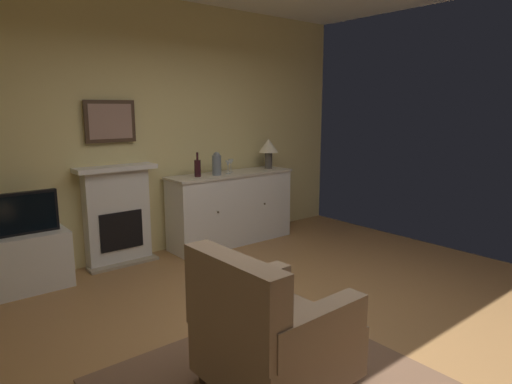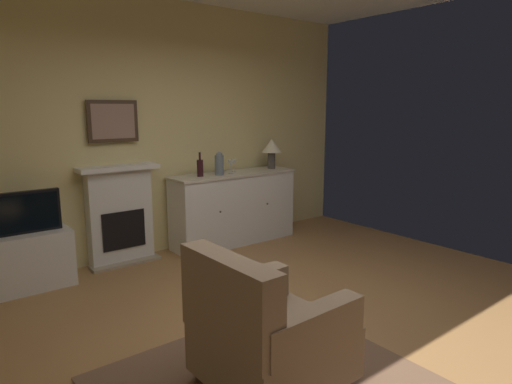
{
  "view_description": "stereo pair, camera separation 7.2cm",
  "coord_description": "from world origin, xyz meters",
  "px_view_note": "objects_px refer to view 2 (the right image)",
  "views": [
    {
      "loc": [
        -2.35,
        -2.26,
        1.71
      ],
      "look_at": [
        0.02,
        0.63,
        1.0
      ],
      "focal_mm": 30.98,
      "sensor_mm": 36.0,
      "label": 1
    },
    {
      "loc": [
        -2.3,
        -2.31,
        1.71
      ],
      "look_at": [
        0.02,
        0.63,
        1.0
      ],
      "focal_mm": 30.98,
      "sensor_mm": 36.0,
      "label": 2
    }
  ],
  "objects_px": {
    "table_lamp": "(272,148)",
    "wine_glass_center": "(234,163)",
    "wine_bottle": "(200,168)",
    "tv_cabinet": "(29,260)",
    "vase_decorative": "(219,164)",
    "sideboard_cabinet": "(234,208)",
    "armchair": "(265,334)",
    "framed_picture": "(113,121)",
    "tv_set": "(25,212)",
    "fireplace_unit": "(120,215)",
    "wine_glass_left": "(231,164)"
  },
  "relations": [
    {
      "from": "tv_set",
      "to": "wine_glass_left",
      "type": "bearing_deg",
      "value": -1.17
    },
    {
      "from": "fireplace_unit",
      "to": "vase_decorative",
      "type": "height_order",
      "value": "vase_decorative"
    },
    {
      "from": "tv_cabinet",
      "to": "framed_picture",
      "type": "bearing_deg",
      "value": 12.01
    },
    {
      "from": "wine_bottle",
      "to": "vase_decorative",
      "type": "distance_m",
      "value": 0.25
    },
    {
      "from": "table_lamp",
      "to": "vase_decorative",
      "type": "xyz_separation_m",
      "value": [
        -0.87,
        -0.05,
        -0.14
      ]
    },
    {
      "from": "wine_glass_center",
      "to": "armchair",
      "type": "height_order",
      "value": "wine_glass_center"
    },
    {
      "from": "wine_glass_left",
      "to": "tv_set",
      "type": "xyz_separation_m",
      "value": [
        -2.32,
        0.05,
        -0.28
      ]
    },
    {
      "from": "tv_cabinet",
      "to": "tv_set",
      "type": "relative_size",
      "value": 1.21
    },
    {
      "from": "table_lamp",
      "to": "wine_glass_center",
      "type": "height_order",
      "value": "table_lamp"
    },
    {
      "from": "framed_picture",
      "to": "table_lamp",
      "type": "distance_m",
      "value": 2.1
    },
    {
      "from": "tv_cabinet",
      "to": "table_lamp",
      "type": "bearing_deg",
      "value": -0.28
    },
    {
      "from": "wine_bottle",
      "to": "tv_cabinet",
      "type": "relative_size",
      "value": 0.39
    },
    {
      "from": "framed_picture",
      "to": "tv_set",
      "type": "relative_size",
      "value": 0.89
    },
    {
      "from": "fireplace_unit",
      "to": "framed_picture",
      "type": "xyz_separation_m",
      "value": [
        0.0,
        0.05,
        1.02
      ]
    },
    {
      "from": "fireplace_unit",
      "to": "tv_cabinet",
      "type": "relative_size",
      "value": 1.47
    },
    {
      "from": "wine_bottle",
      "to": "tv_cabinet",
      "type": "height_order",
      "value": "wine_bottle"
    },
    {
      "from": "fireplace_unit",
      "to": "tv_set",
      "type": "xyz_separation_m",
      "value": [
        -0.98,
        -0.19,
        0.2
      ]
    },
    {
      "from": "sideboard_cabinet",
      "to": "wine_bottle",
      "type": "bearing_deg",
      "value": -178.72
    },
    {
      "from": "wine_bottle",
      "to": "tv_set",
      "type": "relative_size",
      "value": 0.47
    },
    {
      "from": "sideboard_cabinet",
      "to": "armchair",
      "type": "height_order",
      "value": "armchair"
    },
    {
      "from": "wine_bottle",
      "to": "tv_cabinet",
      "type": "bearing_deg",
      "value": 179.22
    },
    {
      "from": "sideboard_cabinet",
      "to": "table_lamp",
      "type": "xyz_separation_m",
      "value": [
        0.63,
        0.0,
        0.73
      ]
    },
    {
      "from": "wine_glass_center",
      "to": "armchair",
      "type": "bearing_deg",
      "value": -122.01
    },
    {
      "from": "wine_glass_center",
      "to": "sideboard_cabinet",
      "type": "bearing_deg",
      "value": -127.17
    },
    {
      "from": "framed_picture",
      "to": "vase_decorative",
      "type": "height_order",
      "value": "framed_picture"
    },
    {
      "from": "wine_glass_center",
      "to": "tv_cabinet",
      "type": "bearing_deg",
      "value": -179.49
    },
    {
      "from": "framed_picture",
      "to": "tv_cabinet",
      "type": "distance_m",
      "value": 1.63
    },
    {
      "from": "wine_glass_center",
      "to": "framed_picture",
      "type": "bearing_deg",
      "value": 172.69
    },
    {
      "from": "table_lamp",
      "to": "wine_glass_left",
      "type": "relative_size",
      "value": 2.42
    },
    {
      "from": "fireplace_unit",
      "to": "sideboard_cabinet",
      "type": "distance_m",
      "value": 1.44
    },
    {
      "from": "sideboard_cabinet",
      "to": "tv_cabinet",
      "type": "distance_m",
      "value": 2.41
    },
    {
      "from": "framed_picture",
      "to": "tv_set",
      "type": "bearing_deg",
      "value": -166.69
    },
    {
      "from": "tv_set",
      "to": "armchair",
      "type": "xyz_separation_m",
      "value": [
        0.77,
        -2.61,
        -0.37
      ]
    },
    {
      "from": "sideboard_cabinet",
      "to": "wine_bottle",
      "type": "xyz_separation_m",
      "value": [
        -0.49,
        -0.01,
        0.56
      ]
    },
    {
      "from": "framed_picture",
      "to": "sideboard_cabinet",
      "type": "height_order",
      "value": "framed_picture"
    },
    {
      "from": "sideboard_cabinet",
      "to": "vase_decorative",
      "type": "distance_m",
      "value": 0.64
    },
    {
      "from": "wine_glass_left",
      "to": "armchair",
      "type": "xyz_separation_m",
      "value": [
        -1.55,
        -2.57,
        -0.65
      ]
    },
    {
      "from": "vase_decorative",
      "to": "armchair",
      "type": "height_order",
      "value": "vase_decorative"
    },
    {
      "from": "wine_bottle",
      "to": "tv_cabinet",
      "type": "xyz_separation_m",
      "value": [
        -1.9,
        0.03,
        -0.74
      ]
    },
    {
      "from": "fireplace_unit",
      "to": "wine_glass_center",
      "type": "relative_size",
      "value": 6.67
    },
    {
      "from": "framed_picture",
      "to": "wine_glass_center",
      "type": "bearing_deg",
      "value": -7.31
    },
    {
      "from": "vase_decorative",
      "to": "wine_glass_left",
      "type": "bearing_deg",
      "value": -1.9
    },
    {
      "from": "sideboard_cabinet",
      "to": "vase_decorative",
      "type": "bearing_deg",
      "value": -168.57
    },
    {
      "from": "sideboard_cabinet",
      "to": "wine_glass_left",
      "type": "xyz_separation_m",
      "value": [
        -0.08,
        -0.06,
        0.58
      ]
    },
    {
      "from": "fireplace_unit",
      "to": "wine_glass_center",
      "type": "distance_m",
      "value": 1.54
    },
    {
      "from": "wine_bottle",
      "to": "vase_decorative",
      "type": "relative_size",
      "value": 1.03
    },
    {
      "from": "wine_glass_left",
      "to": "vase_decorative",
      "type": "height_order",
      "value": "vase_decorative"
    },
    {
      "from": "wine_bottle",
      "to": "wine_glass_left",
      "type": "bearing_deg",
      "value": -6.16
    },
    {
      "from": "wine_bottle",
      "to": "vase_decorative",
      "type": "xyz_separation_m",
      "value": [
        0.25,
        -0.04,
        0.03
      ]
    },
    {
      "from": "sideboard_cabinet",
      "to": "wine_glass_left",
      "type": "bearing_deg",
      "value": -146.06
    }
  ]
}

